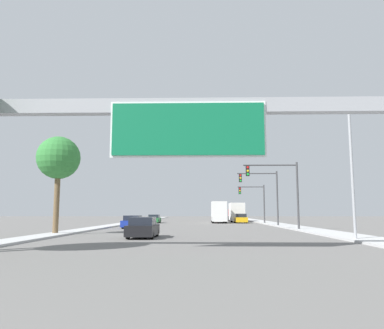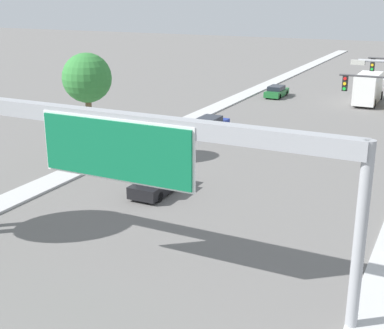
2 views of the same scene
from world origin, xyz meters
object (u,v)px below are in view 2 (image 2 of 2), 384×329
Objects in this scene: sign_gantry at (118,142)px; car_far_left at (159,182)px; car_far_right at (277,92)px; palm_tree_background at (87,79)px; truck_box_secondary at (369,88)px; car_mid_center at (210,125)px.

car_far_left is at bearing 110.68° from sign_gantry.
car_far_right is 32.00m from palm_tree_background.
sign_gantry reaches higher than truck_box_secondary.
sign_gantry is 4.56× the size of car_far_right.
sign_gantry is 16.73m from palm_tree_background.
truck_box_secondary reaches higher than car_far_right.
palm_tree_background is (-7.55, 3.28, 5.44)m from car_far_left.
truck_box_secondary is 35.29m from palm_tree_background.
palm_tree_background reaches higher than car_mid_center.
car_mid_center is at bearing 102.89° from car_far_left.
car_mid_center is 0.59× the size of truck_box_secondary.
sign_gantry is 2.58× the size of truck_box_secondary.
sign_gantry is 44.69m from car_far_right.
sign_gantry is at bearing -69.32° from car_far_left.
car_far_left is 0.98× the size of car_mid_center.
car_far_left reaches higher than car_mid_center.
palm_tree_background is (-14.55, -31.85, 4.39)m from truck_box_secondary.
car_far_right is 34.73m from car_far_left.
palm_tree_background is (-4.05, -31.26, 5.48)m from car_far_right.
car_far_left is 15.70m from car_mid_center.
sign_gantry is at bearing -48.66° from palm_tree_background.
car_far_left is at bearing -23.52° from palm_tree_background.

